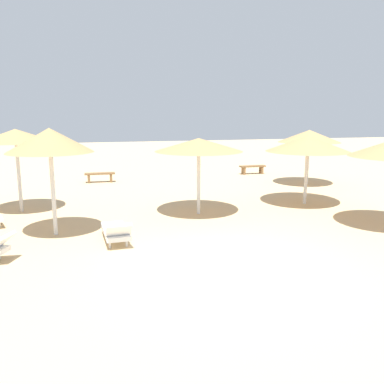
# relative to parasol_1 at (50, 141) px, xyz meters

# --- Properties ---
(ground_plane) EXTENTS (80.00, 80.00, 0.00)m
(ground_plane) POSITION_rel_parasol_1_xyz_m (3.96, -3.63, -2.74)
(ground_plane) COLOR #D1B284
(parasol_1) EXTENTS (2.42, 2.42, 3.10)m
(parasol_1) POSITION_rel_parasol_1_xyz_m (0.00, 0.00, 0.00)
(parasol_1) COLOR silver
(parasol_1) RESTS_ON ground
(parasol_5) EXTENTS (3.03, 3.03, 2.66)m
(parasol_5) POSITION_rel_parasol_1_xyz_m (4.71, 1.35, -0.33)
(parasol_5) COLOR silver
(parasol_5) RESTS_ON ground
(parasol_6) EXTENTS (2.99, 2.99, 2.66)m
(parasol_6) POSITION_rel_parasol_1_xyz_m (11.47, 5.76, -0.39)
(parasol_6) COLOR silver
(parasol_6) RESTS_ON ground
(parasol_7) EXTENTS (2.60, 2.60, 2.95)m
(parasol_7) POSITION_rel_parasol_1_xyz_m (-1.39, 3.28, -0.04)
(parasol_7) COLOR silver
(parasol_7) RESTS_ON ground
(parasol_8) EXTENTS (3.17, 3.17, 2.64)m
(parasol_8) POSITION_rel_parasol_1_xyz_m (9.14, 1.85, -0.41)
(parasol_8) COLOR silver
(parasol_8) RESTS_ON ground
(lounger_1) EXTENTS (0.74, 1.91, 0.75)m
(lounger_1) POSITION_rel_parasol_1_xyz_m (1.66, -1.15, -2.42)
(lounger_1) COLOR white
(lounger_1) RESTS_ON ground
(bench_0) EXTENTS (1.51, 0.43, 0.49)m
(bench_0) POSITION_rel_parasol_1_xyz_m (10.16, 9.53, -2.40)
(bench_0) COLOR brown
(bench_0) RESTS_ON ground
(bench_1) EXTENTS (1.51, 0.43, 0.49)m
(bench_1) POSITION_rel_parasol_1_xyz_m (1.56, 8.83, -2.40)
(bench_1) COLOR brown
(bench_1) RESTS_ON ground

